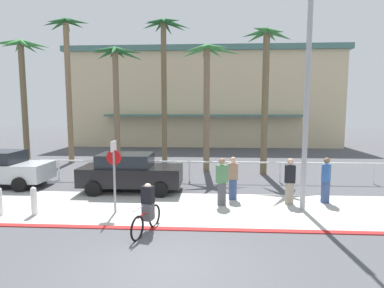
# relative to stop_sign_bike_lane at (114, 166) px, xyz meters

# --- Properties ---
(ground_plane) EXTENTS (80.00, 80.00, 0.00)m
(ground_plane) POSITION_rel_stop_sign_bike_lane_xyz_m (2.31, 6.41, -1.68)
(ground_plane) COLOR #4C4C51
(sidewalk_strip) EXTENTS (44.00, 4.00, 0.02)m
(sidewalk_strip) POSITION_rel_stop_sign_bike_lane_xyz_m (2.31, 0.61, -1.67)
(sidewalk_strip) COLOR beige
(sidewalk_strip) RESTS_ON ground
(curb_paint) EXTENTS (44.00, 0.24, 0.03)m
(curb_paint) POSITION_rel_stop_sign_bike_lane_xyz_m (2.31, -1.39, -1.66)
(curb_paint) COLOR maroon
(curb_paint) RESTS_ON ground
(building_backdrop) EXTENTS (26.16, 10.30, 9.31)m
(building_backdrop) POSITION_rel_stop_sign_bike_lane_xyz_m (2.68, 22.86, 3.00)
(building_backdrop) COLOR beige
(building_backdrop) RESTS_ON ground
(rail_fence) EXTENTS (27.05, 0.08, 1.04)m
(rail_fence) POSITION_rel_stop_sign_bike_lane_xyz_m (2.31, 4.91, -0.84)
(rail_fence) COLOR white
(rail_fence) RESTS_ON ground
(stop_sign_bike_lane) EXTENTS (0.52, 0.56, 2.56)m
(stop_sign_bike_lane) POSITION_rel_stop_sign_bike_lane_xyz_m (0.00, 0.00, 0.00)
(stop_sign_bike_lane) COLOR gray
(stop_sign_bike_lane) RESTS_ON ground
(bollard_3) EXTENTS (0.20, 0.20, 1.00)m
(bollard_3) POSITION_rel_stop_sign_bike_lane_xyz_m (-2.72, -0.40, -1.16)
(bollard_3) COLOR white
(bollard_3) RESTS_ON ground
(streetlight_curb) EXTENTS (0.24, 2.54, 7.50)m
(streetlight_curb) POSITION_rel_stop_sign_bike_lane_xyz_m (6.68, 0.43, 2.60)
(streetlight_curb) COLOR #9EA0A5
(streetlight_curb) RESTS_ON ground
(palm_tree_1) EXTENTS (3.36, 3.68, 7.95)m
(palm_tree_1) POSITION_rel_stop_sign_bike_lane_xyz_m (-8.49, 8.93, 4.35)
(palm_tree_1) COLOR brown
(palm_tree_1) RESTS_ON ground
(palm_tree_2) EXTENTS (3.02, 3.07, 9.47)m
(palm_tree_2) POSITION_rel_stop_sign_bike_lane_xyz_m (-6.03, 9.89, 5.05)
(palm_tree_2) COLOR #846B4C
(palm_tree_2) RESTS_ON ground
(palm_tree_3) EXTENTS (3.09, 3.18, 7.38)m
(palm_tree_3) POSITION_rel_stop_sign_bike_lane_xyz_m (-2.42, 8.63, 4.03)
(palm_tree_3) COLOR #756047
(palm_tree_3) RESTS_ON ground
(palm_tree_4) EXTENTS (3.36, 3.61, 9.46)m
(palm_tree_4) POSITION_rel_stop_sign_bike_lane_xyz_m (0.29, 10.43, 5.47)
(palm_tree_4) COLOR brown
(palm_tree_4) RESTS_ON ground
(palm_tree_5) EXTENTS (3.43, 2.83, 7.30)m
(palm_tree_5) POSITION_rel_stop_sign_bike_lane_xyz_m (3.14, 7.72, 3.75)
(palm_tree_5) COLOR #756047
(palm_tree_5) RESTS_ON ground
(palm_tree_6) EXTENTS (2.75, 3.32, 7.94)m
(palm_tree_6) POSITION_rel_stop_sign_bike_lane_xyz_m (6.27, 6.89, 4.01)
(palm_tree_6) COLOR brown
(palm_tree_6) RESTS_ON ground
(car_silver_0) EXTENTS (4.40, 2.02, 1.69)m
(car_silver_0) POSITION_rel_stop_sign_bike_lane_xyz_m (-6.50, 3.38, -0.81)
(car_silver_0) COLOR #B2B7BC
(car_silver_0) RESTS_ON ground
(car_black_1) EXTENTS (4.40, 2.02, 1.69)m
(car_black_1) POSITION_rel_stop_sign_bike_lane_xyz_m (-0.19, 2.87, -0.81)
(car_black_1) COLOR black
(car_black_1) RESTS_ON ground
(cyclist_red_0) EXTENTS (0.56, 1.76, 1.50)m
(cyclist_red_0) POSITION_rel_stop_sign_bike_lane_xyz_m (1.48, -1.61, -0.98)
(cyclist_red_0) COLOR black
(cyclist_red_0) RESTS_ON ground
(pedestrian_0) EXTENTS (0.48, 0.45, 1.82)m
(pedestrian_0) POSITION_rel_stop_sign_bike_lane_xyz_m (3.79, 1.11, -0.83)
(pedestrian_0) COLOR #4C4C51
(pedestrian_0) RESTS_ON ground
(pedestrian_1) EXTENTS (0.43, 0.36, 1.75)m
(pedestrian_1) POSITION_rel_stop_sign_bike_lane_xyz_m (4.26, 1.87, -0.86)
(pedestrian_1) COLOR #384C7A
(pedestrian_1) RESTS_ON ground
(pedestrian_2) EXTENTS (0.44, 0.48, 1.79)m
(pedestrian_2) POSITION_rel_stop_sign_bike_lane_xyz_m (7.82, 1.63, -0.84)
(pedestrian_2) COLOR #384C7A
(pedestrian_2) RESTS_ON ground
(pedestrian_3) EXTENTS (0.45, 0.38, 1.79)m
(pedestrian_3) POSITION_rel_stop_sign_bike_lane_xyz_m (6.38, 1.36, -0.84)
(pedestrian_3) COLOR gray
(pedestrian_3) RESTS_ON ground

